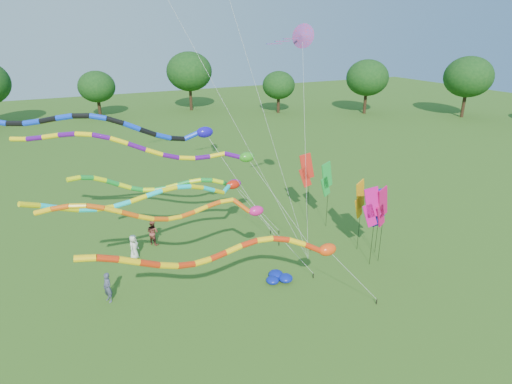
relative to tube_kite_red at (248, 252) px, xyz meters
name	(u,v)px	position (x,y,z in m)	size (l,w,h in m)	color
ground	(309,312)	(3.45, 0.34, -4.40)	(160.00, 160.00, 0.00)	#2A5C18
tree_ring	(296,201)	(3.43, 1.85, 1.02)	(119.43, 121.39, 9.55)	#382314
tube_kite_red	(248,252)	(0.00, 0.00, 0.00)	(13.35, 1.27, 6.41)	black
tube_kite_orange	(185,211)	(-1.61, 3.53, 0.82)	(12.94, 1.22, 6.96)	black
tube_kite_purple	(162,149)	(-1.37, 8.12, 2.61)	(15.32, 5.15, 8.82)	black
tube_kite_blue	(127,128)	(-3.07, 8.25, 3.95)	(15.29, 2.98, 9.90)	black
tube_kite_cyan	(172,193)	(-1.48, 6.18, 0.73)	(13.83, 4.52, 7.11)	black
tube_kite_green	(182,184)	(-0.29, 8.41, 0.35)	(12.39, 1.22, 6.63)	black
delta_kite_high_c	(302,36)	(6.57, 6.95, 8.36)	(3.12, 3.51, 13.51)	black
banner_pole_orange	(360,199)	(9.47, 4.36, -0.90)	(1.10, 0.53, 4.77)	black
banner_pole_magenta_a	(372,207)	(8.98, 2.74, -0.70)	(1.14, 0.41, 4.96)	black
banner_pole_blue_b	(376,208)	(10.25, 3.77, -1.39)	(1.09, 0.56, 4.27)	black
banner_pole_magenta_b	(382,207)	(9.70, 2.66, -0.80)	(1.13, 0.45, 4.87)	black
banner_pole_green	(326,179)	(9.63, 8.10, -0.84)	(1.15, 0.35, 4.83)	black
banner_pole_red	(306,171)	(8.79, 9.33, -0.45)	(1.15, 0.31, 5.22)	black
blue_nylon_heap	(281,280)	(3.46, 3.22, -4.21)	(0.91, 0.93, 0.45)	#0B1D98
person_a	(134,247)	(-3.26, 9.45, -3.60)	(0.78, 0.51, 1.60)	silver
person_b	(108,288)	(-5.32, 5.64, -3.59)	(0.60, 0.39, 1.63)	#42445C
person_c	(153,232)	(-1.77, 10.86, -3.56)	(0.81, 0.63, 1.68)	brown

